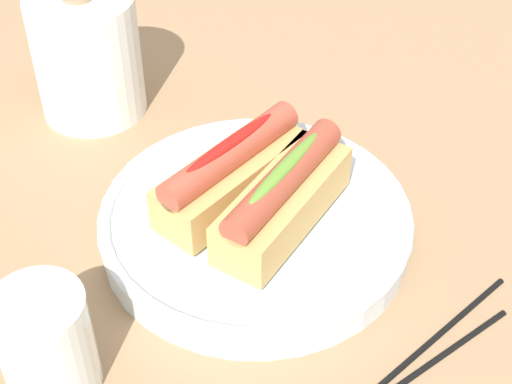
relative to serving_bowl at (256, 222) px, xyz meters
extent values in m
plane|color=#9E7A56|center=(-0.01, 0.00, -0.02)|extent=(2.40, 2.40, 0.00)
cylinder|color=silver|center=(0.00, 0.00, 0.00)|extent=(0.27, 0.27, 0.03)
torus|color=silver|center=(0.00, 0.00, 0.01)|extent=(0.27, 0.27, 0.01)
cube|color=tan|center=(0.01, -0.03, 0.04)|extent=(0.16, 0.10, 0.04)
cylinder|color=#A84733|center=(0.01, -0.03, 0.06)|extent=(0.15, 0.08, 0.03)
ellipsoid|color=olive|center=(0.01, -0.03, 0.08)|extent=(0.11, 0.05, 0.01)
cube|color=tan|center=(-0.01, 0.03, 0.04)|extent=(0.16, 0.08, 0.04)
cylinder|color=#B24C38|center=(-0.01, 0.03, 0.06)|extent=(0.15, 0.05, 0.03)
ellipsoid|color=red|center=(-0.01, 0.03, 0.08)|extent=(0.11, 0.03, 0.01)
cylinder|color=white|center=(-0.21, -0.03, 0.03)|extent=(0.07, 0.07, 0.09)
cylinder|color=silver|center=(-0.21, -0.03, 0.01)|extent=(0.06, 0.06, 0.06)
cylinder|color=white|center=(-0.01, 0.26, 0.05)|extent=(0.11, 0.11, 0.13)
cylinder|color=black|center=(0.02, -0.18, -0.02)|extent=(0.22, 0.02, 0.01)
cylinder|color=black|center=(-0.01, -0.19, -0.02)|extent=(0.22, 0.01, 0.01)
camera|label=1|loc=(-0.30, -0.38, 0.47)|focal=54.06mm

